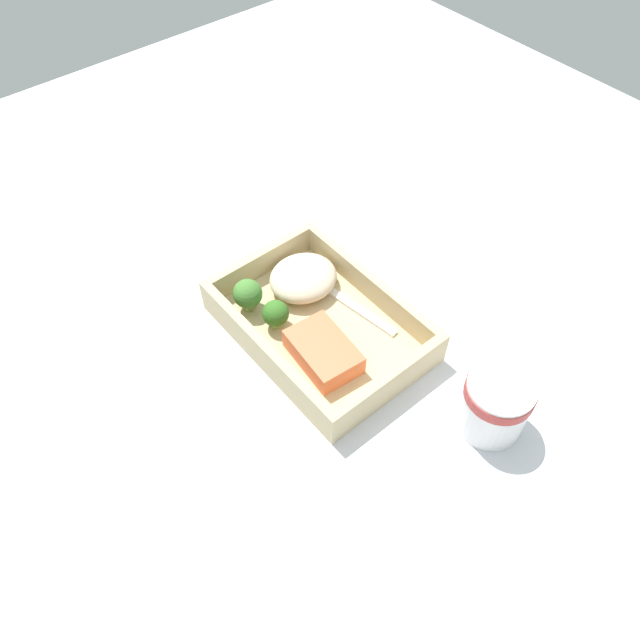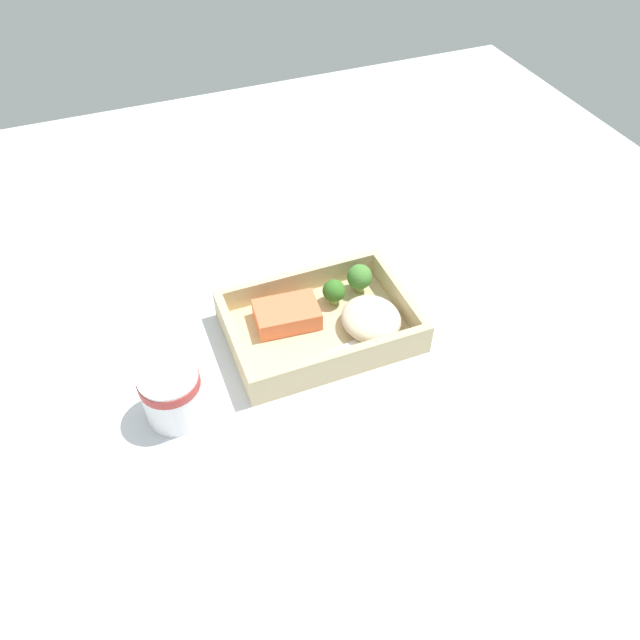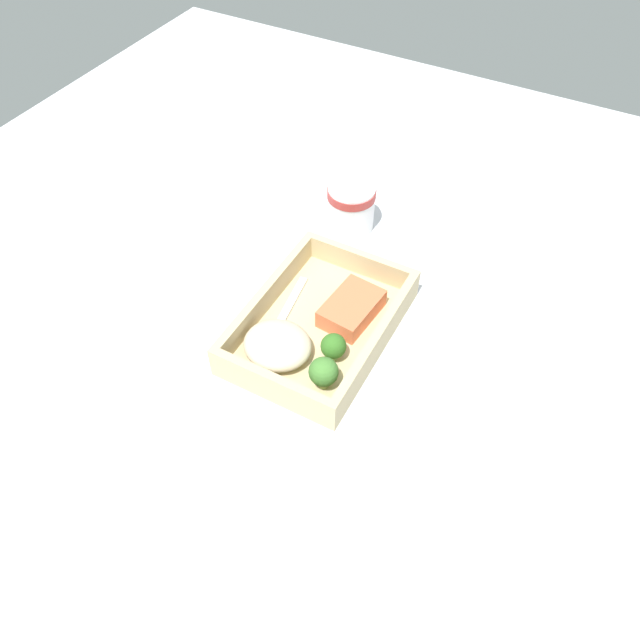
{
  "view_description": "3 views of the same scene",
  "coord_description": "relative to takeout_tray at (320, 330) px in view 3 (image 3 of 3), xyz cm",
  "views": [
    {
      "loc": [
        -38.06,
        31.53,
        63.43
      ],
      "look_at": [
        0.0,
        0.0,
        2.7
      ],
      "focal_mm": 35.0,
      "sensor_mm": 36.0,
      "label": 1
    },
    {
      "loc": [
        -22.81,
        -57.87,
        66.35
      ],
      "look_at": [
        0.0,
        0.0,
        2.7
      ],
      "focal_mm": 35.0,
      "sensor_mm": 36.0,
      "label": 2
    },
    {
      "loc": [
        49.36,
        26.72,
        66.91
      ],
      "look_at": [
        0.0,
        0.0,
        2.7
      ],
      "focal_mm": 35.0,
      "sensor_mm": 36.0,
      "label": 3
    }
  ],
  "objects": [
    {
      "name": "paper_cup",
      "position": [
        -22.5,
        -6.55,
        3.73
      ],
      "size": [
        7.7,
        7.7,
        7.77
      ],
      "color": "white",
      "rests_on": "ground_plane"
    },
    {
      "name": "mashed_potatoes",
      "position": [
        6.76,
        -2.71,
        2.41
      ],
      "size": [
        8.41,
        9.24,
        3.62
      ],
      "primitive_type": "ellipsoid",
      "color": "beige",
      "rests_on": "takeout_tray"
    },
    {
      "name": "broccoli_floret_2",
      "position": [
        3.82,
        4.06,
        2.9
      ],
      "size": [
        3.42,
        3.42,
        4.1
      ],
      "color": "#8AAE62",
      "rests_on": "takeout_tray"
    },
    {
      "name": "takeout_tray",
      "position": [
        0.0,
        0.0,
        0.0
      ],
      "size": [
        26.38,
        18.36,
        1.2
      ],
      "primitive_type": "cube",
      "color": "#CDB889",
      "rests_on": "ground_plane"
    },
    {
      "name": "fork",
      "position": [
        1.86,
        -5.23,
        0.82
      ],
      "size": [
        15.87,
        3.91,
        0.44
      ],
      "color": "white",
      "rests_on": "takeout_tray"
    },
    {
      "name": "receipt_slip",
      "position": [
        13.04,
        -20.42,
        -0.48
      ],
      "size": [
        10.38,
        13.19,
        0.24
      ],
      "primitive_type": "cube",
      "rotation": [
        0.0,
        0.0,
        -0.28
      ],
      "color": "white",
      "rests_on": "ground_plane"
    },
    {
      "name": "broccoli_floret_1",
      "position": [
        8.38,
        5.04,
        3.33
      ],
      "size": [
        3.83,
        3.83,
        4.77
      ],
      "color": "#829950",
      "rests_on": "takeout_tray"
    },
    {
      "name": "ground_plane",
      "position": [
        0.0,
        0.0,
        -1.6
      ],
      "size": [
        160.0,
        160.0,
        2.0
      ],
      "primitive_type": "cube",
      "color": "silver"
    },
    {
      "name": "salmon_fillet",
      "position": [
        -4.02,
        2.81,
        2.04
      ],
      "size": [
        9.68,
        6.94,
        2.87
      ],
      "primitive_type": "cube",
      "rotation": [
        0.0,
        0.0,
        -0.1
      ],
      "color": "#ED6F45",
      "rests_on": "takeout_tray"
    },
    {
      "name": "tray_rim",
      "position": [
        0.0,
        0.0,
        2.49
      ],
      "size": [
        26.38,
        18.36,
        3.77
      ],
      "color": "#CDB889",
      "rests_on": "takeout_tray"
    }
  ]
}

